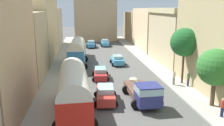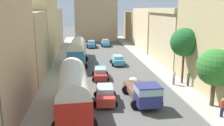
% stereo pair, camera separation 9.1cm
% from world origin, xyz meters
% --- Properties ---
extents(ground_plane, '(154.00, 154.00, 0.00)m').
position_xyz_m(ground_plane, '(0.00, 27.00, 0.00)').
color(ground_plane, '#50504D').
extents(sidewalk_left, '(2.50, 70.00, 0.14)m').
position_xyz_m(sidewalk_left, '(-7.25, 27.00, 0.07)').
color(sidewalk_left, '#AEAA97').
rests_on(sidewalk_left, ground).
extents(sidewalk_right, '(2.50, 70.00, 0.14)m').
position_xyz_m(sidewalk_right, '(7.25, 27.00, 0.07)').
color(sidewalk_right, '#A6A499').
rests_on(sidewalk_right, ground).
extents(building_left_2, '(5.77, 9.12, 8.34)m').
position_xyz_m(building_left_2, '(-11.38, 19.82, 4.17)').
color(building_left_2, tan).
rests_on(building_left_2, ground).
extents(building_left_3, '(5.29, 14.71, 10.94)m').
position_xyz_m(building_left_3, '(-10.91, 32.20, 5.50)').
color(building_left_3, '#D3B986').
rests_on(building_left_3, ground).
extents(building_left_4, '(4.68, 11.31, 8.72)m').
position_xyz_m(building_left_4, '(-10.84, 45.69, 4.36)').
color(building_left_4, beige).
rests_on(building_left_4, ground).
extents(building_right_1, '(4.65, 13.22, 14.08)m').
position_xyz_m(building_right_1, '(10.61, 12.86, 7.08)').
color(building_right_1, tan).
rests_on(building_right_1, ground).
extents(building_right_2, '(6.40, 12.52, 8.79)m').
position_xyz_m(building_right_2, '(11.41, 26.11, 4.43)').
color(building_right_2, tan).
rests_on(building_right_2, ground).
extents(building_right_3, '(5.30, 13.34, 8.67)m').
position_xyz_m(building_right_3, '(11.15, 39.94, 4.33)').
color(building_right_3, beige).
rests_on(building_right_3, ground).
extents(building_right_4, '(4.53, 11.51, 7.67)m').
position_xyz_m(building_right_4, '(10.77, 53.11, 3.84)').
color(building_right_4, tan).
rests_on(building_right_4, ground).
extents(distant_church, '(11.14, 6.99, 20.23)m').
position_xyz_m(distant_church, '(-0.00, 55.32, 7.49)').
color(distant_church, tan).
rests_on(distant_church, ground).
extents(parked_bus_0, '(3.62, 8.96, 4.12)m').
position_xyz_m(parked_bus_0, '(-4.48, 8.53, 2.26)').
color(parked_bus_0, red).
rests_on(parked_bus_0, ground).
extents(parked_bus_1, '(3.41, 8.71, 4.11)m').
position_xyz_m(parked_bus_1, '(-4.49, 26.16, 2.29)').
color(parked_bus_1, teal).
rests_on(parked_bus_1, ground).
extents(cargo_truck_0, '(3.12, 6.66, 2.27)m').
position_xyz_m(cargo_truck_0, '(1.90, 10.29, 1.19)').
color(cargo_truck_0, navy).
rests_on(cargo_truck_0, ground).
extents(car_0, '(2.26, 3.85, 1.50)m').
position_xyz_m(car_0, '(1.78, 26.05, 0.76)').
color(car_0, '#3B90C3').
rests_on(car_0, ground).
extents(car_1, '(2.21, 4.31, 1.55)m').
position_xyz_m(car_1, '(1.63, 44.85, 0.78)').
color(car_1, '#4193C7').
rests_on(car_1, ground).
extents(car_2, '(2.43, 4.35, 1.57)m').
position_xyz_m(car_2, '(-1.62, 11.16, 0.80)').
color(car_2, '#B4342A').
rests_on(car_2, ground).
extents(car_3, '(2.28, 4.42, 1.42)m').
position_xyz_m(car_3, '(-1.50, 18.84, 0.73)').
color(car_3, '#AB2729').
rests_on(car_3, ground).
extents(car_4, '(2.34, 4.27, 1.53)m').
position_xyz_m(car_4, '(-1.71, 43.35, 0.78)').
color(car_4, '#3886C3').
rests_on(car_4, ground).
extents(pedestrian_0, '(0.46, 0.46, 1.82)m').
position_xyz_m(pedestrian_0, '(6.67, 14.92, 1.03)').
color(pedestrian_0, slate).
rests_on(pedestrian_0, ground).
extents(pedestrian_1, '(0.46, 0.46, 1.81)m').
position_xyz_m(pedestrian_1, '(8.10, 14.22, 1.04)').
color(pedestrian_1, '#1E244B').
rests_on(pedestrian_1, ground).
extents(pedestrian_2, '(0.52, 0.52, 1.74)m').
position_xyz_m(pedestrian_2, '(7.47, 6.51, 0.99)').
color(pedestrian_2, '#1B1F44').
rests_on(pedestrian_2, ground).
extents(roadside_tree_1, '(3.28, 3.28, 5.38)m').
position_xyz_m(roadside_tree_1, '(7.90, 8.77, 3.71)').
color(roadside_tree_1, brown).
rests_on(roadside_tree_1, ground).
extents(roadside_tree_2, '(3.27, 3.27, 6.63)m').
position_xyz_m(roadside_tree_2, '(7.90, 15.44, 4.97)').
color(roadside_tree_2, brown).
rests_on(roadside_tree_2, ground).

